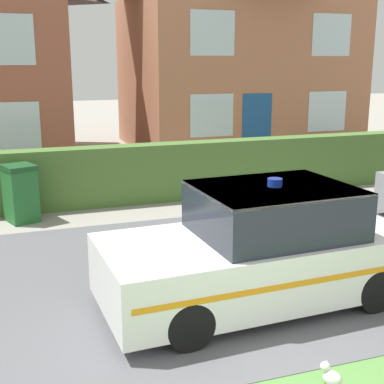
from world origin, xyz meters
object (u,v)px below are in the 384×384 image
at_px(police_car, 261,250).
at_px(cat, 331,377).
at_px(house_right, 235,39).
at_px(wheelie_bin, 20,193).

bearing_deg(police_car, cat, 82.03).
bearing_deg(cat, house_right, -51.03).
bearing_deg(house_right, police_car, -111.71).
relative_size(cat, house_right, 0.04).
bearing_deg(house_right, cat, -109.65).
bearing_deg(cat, wheelie_bin, -9.84).
distance_m(house_right, wheelie_bin, 11.38).
xyz_separation_m(house_right, wheelie_bin, (-7.82, -7.60, -3.26)).
bearing_deg(wheelie_bin, house_right, 24.38).
bearing_deg(police_car, wheelie_bin, -61.98).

